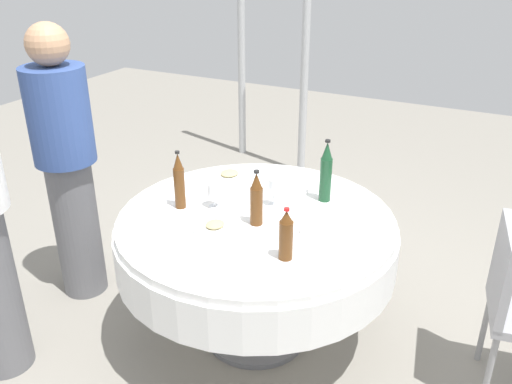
{
  "coord_description": "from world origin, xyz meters",
  "views": [
    {
      "loc": [
        -2.12,
        -1.07,
        2.01
      ],
      "look_at": [
        0.0,
        0.0,
        0.88
      ],
      "focal_mm": 37.93,
      "sensor_mm": 36.0,
      "label": 1
    }
  ],
  "objects_px": {
    "dining_table": "(256,242)",
    "wine_glass_right": "(214,190)",
    "bottle_brown_far": "(286,236)",
    "wine_glass_south": "(274,186)",
    "plate_front": "(215,227)",
    "bottle_brown_south": "(256,200)",
    "plate_rear": "(286,189)",
    "person_far": "(67,162)",
    "plate_east": "(326,230)",
    "bottle_dark_green_near": "(326,173)",
    "bottle_brown_mid": "(179,182)",
    "plate_inner": "(230,175)"
  },
  "relations": [
    {
      "from": "bottle_brown_far",
      "to": "wine_glass_right",
      "type": "distance_m",
      "value": 0.6
    },
    {
      "from": "dining_table",
      "to": "plate_inner",
      "type": "relative_size",
      "value": 5.72
    },
    {
      "from": "plate_front",
      "to": "wine_glass_right",
      "type": "bearing_deg",
      "value": 31.48
    },
    {
      "from": "dining_table",
      "to": "bottle_brown_far",
      "type": "height_order",
      "value": "bottle_brown_far"
    },
    {
      "from": "bottle_brown_mid",
      "to": "wine_glass_right",
      "type": "distance_m",
      "value": 0.18
    },
    {
      "from": "bottle_brown_mid",
      "to": "person_far",
      "type": "relative_size",
      "value": 0.19
    },
    {
      "from": "bottle_brown_south",
      "to": "plate_east",
      "type": "xyz_separation_m",
      "value": [
        0.08,
        -0.33,
        -0.12
      ]
    },
    {
      "from": "dining_table",
      "to": "bottle_brown_south",
      "type": "bearing_deg",
      "value": -151.49
    },
    {
      "from": "bottle_brown_mid",
      "to": "wine_glass_right",
      "type": "xyz_separation_m",
      "value": [
        0.08,
        -0.15,
        -0.05
      ]
    },
    {
      "from": "dining_table",
      "to": "wine_glass_right",
      "type": "relative_size",
      "value": 10.56
    },
    {
      "from": "plate_rear",
      "to": "wine_glass_south",
      "type": "bearing_deg",
      "value": -174.85
    },
    {
      "from": "plate_inner",
      "to": "bottle_dark_green_near",
      "type": "bearing_deg",
      "value": -93.3
    },
    {
      "from": "person_far",
      "to": "plate_rear",
      "type": "bearing_deg",
      "value": -73.93
    },
    {
      "from": "plate_east",
      "to": "person_far",
      "type": "relative_size",
      "value": 0.15
    },
    {
      "from": "wine_glass_right",
      "to": "bottle_brown_far",
      "type": "bearing_deg",
      "value": -118.3
    },
    {
      "from": "dining_table",
      "to": "plate_east",
      "type": "xyz_separation_m",
      "value": [
        0.01,
        -0.36,
        0.16
      ]
    },
    {
      "from": "plate_rear",
      "to": "wine_glass_right",
      "type": "bearing_deg",
      "value": 144.3
    },
    {
      "from": "bottle_brown_mid",
      "to": "bottle_dark_green_near",
      "type": "height_order",
      "value": "bottle_dark_green_near"
    },
    {
      "from": "bottle_brown_south",
      "to": "plate_rear",
      "type": "xyz_separation_m",
      "value": [
        0.41,
        0.03,
        -0.12
      ]
    },
    {
      "from": "plate_rear",
      "to": "bottle_dark_green_near",
      "type": "bearing_deg",
      "value": -94.07
    },
    {
      "from": "bottle_brown_south",
      "to": "wine_glass_right",
      "type": "xyz_separation_m",
      "value": [
        0.06,
        0.27,
        -0.04
      ]
    },
    {
      "from": "dining_table",
      "to": "plate_rear",
      "type": "height_order",
      "value": "plate_rear"
    },
    {
      "from": "dining_table",
      "to": "plate_rear",
      "type": "bearing_deg",
      "value": -1.58
    },
    {
      "from": "wine_glass_right",
      "to": "wine_glass_south",
      "type": "bearing_deg",
      "value": -59.85
    },
    {
      "from": "bottle_brown_mid",
      "to": "wine_glass_south",
      "type": "height_order",
      "value": "bottle_brown_mid"
    },
    {
      "from": "dining_table",
      "to": "wine_glass_right",
      "type": "bearing_deg",
      "value": 90.32
    },
    {
      "from": "wine_glass_right",
      "to": "plate_east",
      "type": "xyz_separation_m",
      "value": [
        0.01,
        -0.6,
        -0.09
      ]
    },
    {
      "from": "bottle_brown_south",
      "to": "wine_glass_south",
      "type": "bearing_deg",
      "value": 2.26
    },
    {
      "from": "wine_glass_south",
      "to": "plate_rear",
      "type": "distance_m",
      "value": 0.22
    },
    {
      "from": "bottle_brown_south",
      "to": "person_far",
      "type": "relative_size",
      "value": 0.17
    },
    {
      "from": "bottle_brown_south",
      "to": "plate_front",
      "type": "distance_m",
      "value": 0.24
    },
    {
      "from": "bottle_brown_far",
      "to": "plate_east",
      "type": "relative_size",
      "value": 0.99
    },
    {
      "from": "plate_front",
      "to": "plate_rear",
      "type": "relative_size",
      "value": 0.87
    },
    {
      "from": "bottle_dark_green_near",
      "to": "plate_inner",
      "type": "distance_m",
      "value": 0.61
    },
    {
      "from": "dining_table",
      "to": "plate_rear",
      "type": "xyz_separation_m",
      "value": [
        0.34,
        -0.01,
        0.16
      ]
    },
    {
      "from": "bottle_brown_mid",
      "to": "person_far",
      "type": "bearing_deg",
      "value": 90.53
    },
    {
      "from": "bottle_brown_far",
      "to": "wine_glass_right",
      "type": "xyz_separation_m",
      "value": [
        0.28,
        0.53,
        -0.02
      ]
    },
    {
      "from": "wine_glass_right",
      "to": "plate_front",
      "type": "distance_m",
      "value": 0.25
    },
    {
      "from": "bottle_brown_far",
      "to": "person_far",
      "type": "relative_size",
      "value": 0.15
    },
    {
      "from": "wine_glass_south",
      "to": "wine_glass_right",
      "type": "distance_m",
      "value": 0.31
    },
    {
      "from": "bottle_dark_green_near",
      "to": "wine_glass_south",
      "type": "height_order",
      "value": "bottle_dark_green_near"
    },
    {
      "from": "wine_glass_south",
      "to": "plate_rear",
      "type": "bearing_deg",
      "value": 5.15
    },
    {
      "from": "wine_glass_south",
      "to": "person_far",
      "type": "relative_size",
      "value": 0.09
    },
    {
      "from": "bottle_brown_far",
      "to": "plate_rear",
      "type": "bearing_deg",
      "value": 23.81
    },
    {
      "from": "bottle_brown_south",
      "to": "wine_glass_south",
      "type": "xyz_separation_m",
      "value": [
        0.22,
        0.01,
        -0.02
      ]
    },
    {
      "from": "plate_east",
      "to": "plate_rear",
      "type": "xyz_separation_m",
      "value": [
        0.33,
        0.35,
        0.0
      ]
    },
    {
      "from": "bottle_brown_far",
      "to": "wine_glass_south",
      "type": "bearing_deg",
      "value": 30.75
    },
    {
      "from": "bottle_brown_mid",
      "to": "bottle_brown_far",
      "type": "relative_size",
      "value": 1.26
    },
    {
      "from": "dining_table",
      "to": "plate_east",
      "type": "distance_m",
      "value": 0.39
    },
    {
      "from": "bottle_brown_far",
      "to": "plate_front",
      "type": "relative_size",
      "value": 1.14
    }
  ]
}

